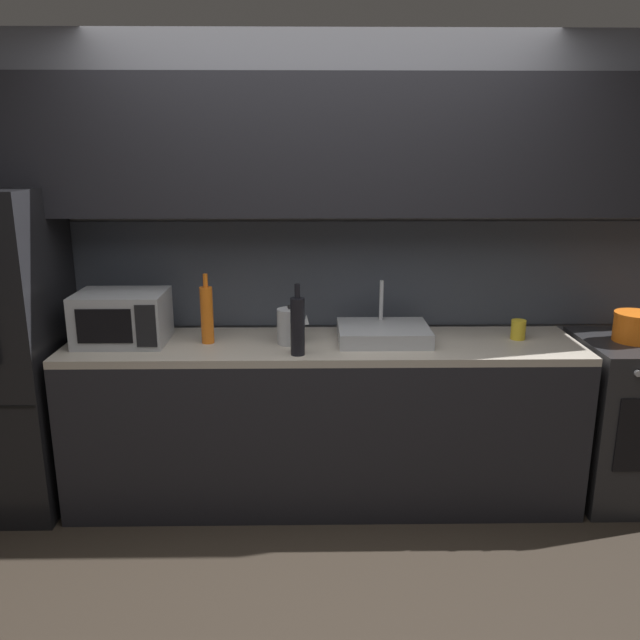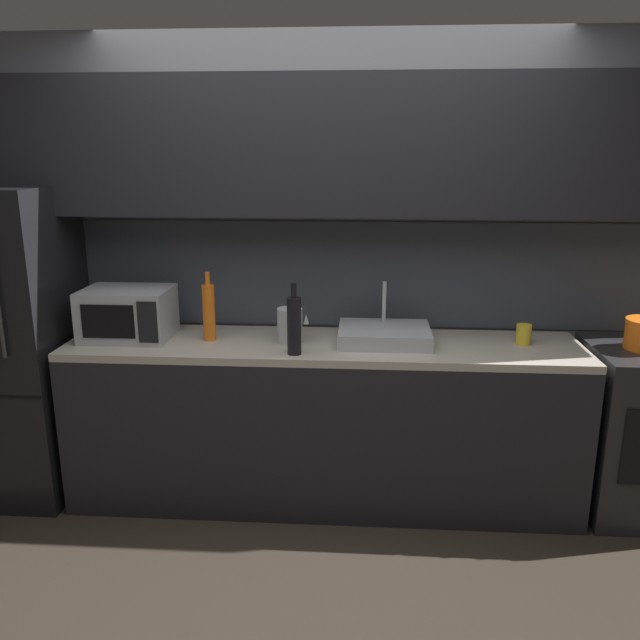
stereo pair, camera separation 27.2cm
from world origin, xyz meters
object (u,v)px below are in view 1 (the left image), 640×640
(wine_bottle_dark, at_px, (298,325))
(wine_bottle_orange, at_px, (207,314))
(oven_range, at_px, (631,419))
(cooking_pot, at_px, (636,327))
(microwave, at_px, (122,318))
(mug_yellow, at_px, (518,330))
(kettle, at_px, (290,326))

(wine_bottle_dark, bearing_deg, wine_bottle_orange, 156.19)
(oven_range, height_order, cooking_pot, cooking_pot)
(microwave, height_order, wine_bottle_dark, wine_bottle_dark)
(oven_range, xyz_separation_m, microwave, (-2.75, 0.02, 0.58))
(microwave, distance_m, wine_bottle_dark, 0.95)
(mug_yellow, bearing_deg, wine_bottle_orange, -178.56)
(wine_bottle_orange, height_order, cooking_pot, wine_bottle_orange)
(oven_range, xyz_separation_m, wine_bottle_dark, (-1.82, -0.20, 0.60))
(microwave, distance_m, mug_yellow, 2.10)
(microwave, xyz_separation_m, kettle, (0.88, -0.03, -0.04))
(oven_range, distance_m, wine_bottle_orange, 2.38)
(kettle, height_order, cooking_pot, kettle)
(oven_range, bearing_deg, kettle, -179.61)
(wine_bottle_orange, distance_m, mug_yellow, 1.66)
(microwave, relative_size, wine_bottle_orange, 1.25)
(oven_range, distance_m, kettle, 1.95)
(mug_yellow, bearing_deg, wine_bottle_dark, -167.91)
(kettle, height_order, mug_yellow, kettle)
(oven_range, relative_size, kettle, 4.29)
(microwave, xyz_separation_m, wine_bottle_dark, (0.92, -0.22, 0.01))
(wine_bottle_orange, bearing_deg, kettle, -2.49)
(wine_bottle_orange, bearing_deg, wine_bottle_dark, -23.81)
(wine_bottle_dark, distance_m, mug_yellow, 1.21)
(wine_bottle_orange, distance_m, cooking_pot, 2.27)
(cooking_pot, bearing_deg, kettle, -179.56)
(oven_range, relative_size, mug_yellow, 8.55)
(microwave, bearing_deg, kettle, -2.11)
(microwave, bearing_deg, cooking_pot, -0.39)
(microwave, bearing_deg, wine_bottle_orange, -1.74)
(mug_yellow, distance_m, cooking_pot, 0.61)
(cooking_pot, bearing_deg, wine_bottle_dark, -173.43)
(wine_bottle_orange, height_order, wine_bottle_dark, wine_bottle_orange)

